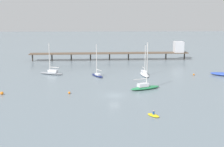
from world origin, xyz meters
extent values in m
plane|color=slate|center=(0.00, 0.00, 0.00)|extent=(400.00, 400.00, 0.00)
cube|color=brown|center=(0.00, 48.70, 2.72)|extent=(59.91, 5.86, 0.30)
cylinder|color=#38332D|center=(-28.89, 47.78, 1.29)|extent=(0.50, 0.50, 2.57)
cylinder|color=#38332D|center=(-21.67, 48.01, 1.29)|extent=(0.50, 0.50, 2.57)
cylinder|color=#38332D|center=(-14.45, 48.24, 1.29)|extent=(0.50, 0.50, 2.57)
cylinder|color=#38332D|center=(-7.22, 48.47, 1.29)|extent=(0.50, 0.50, 2.57)
cylinder|color=#38332D|center=(0.00, 48.70, 1.29)|extent=(0.50, 0.50, 2.57)
cylinder|color=#38332D|center=(7.22, 48.94, 1.29)|extent=(0.50, 0.50, 2.57)
cylinder|color=#38332D|center=(14.45, 49.17, 1.29)|extent=(0.50, 0.50, 2.57)
cylinder|color=#38332D|center=(21.67, 49.40, 1.29)|extent=(0.50, 0.50, 2.57)
cylinder|color=#38332D|center=(28.89, 49.63, 1.29)|extent=(0.50, 0.50, 2.57)
cube|color=silver|center=(26.46, 49.55, 4.91)|extent=(3.54, 3.54, 4.08)
ellipsoid|color=gray|center=(-18.05, 23.57, 0.31)|extent=(7.69, 4.40, 0.63)
cube|color=silver|center=(-17.49, 23.35, 1.02)|extent=(3.13, 2.21, 0.78)
cylinder|color=silver|center=(-18.41, 23.70, 5.00)|extent=(0.21, 0.21, 8.74)
cylinder|color=silver|center=(-16.99, 23.16, 2.20)|extent=(2.89, 1.25, 0.17)
ellipsoid|color=white|center=(9.68, 20.93, 0.32)|extent=(2.66, 7.10, 0.64)
cube|color=silver|center=(9.62, 21.48, 1.00)|extent=(1.60, 2.76, 0.72)
cylinder|color=silver|center=(9.72, 20.58, 4.78)|extent=(0.20, 0.20, 8.28)
cylinder|color=silver|center=(9.56, 21.96, 2.13)|extent=(0.49, 2.78, 0.16)
ellipsoid|color=#287F4C|center=(7.74, 5.08, 0.39)|extent=(8.13, 5.02, 0.78)
cube|color=silver|center=(7.16, 4.83, 1.19)|extent=(3.01, 2.35, 0.83)
cylinder|color=silver|center=(8.11, 5.24, 6.10)|extent=(0.22, 0.22, 10.65)
cylinder|color=silver|center=(6.44, 4.52, 2.69)|extent=(3.41, 1.61, 0.17)
ellipsoid|color=navy|center=(-4.21, 20.37, 0.22)|extent=(4.29, 6.07, 0.45)
cube|color=silver|center=(-3.97, 19.94, 0.67)|extent=(1.94, 2.33, 0.45)
cylinder|color=silver|center=(-4.35, 20.63, 4.84)|extent=(0.19, 0.19, 8.79)
cylinder|color=silver|center=(-3.65, 19.36, 2.03)|extent=(1.54, 2.61, 0.15)
ellipsoid|color=yellow|center=(6.69, -14.14, 0.17)|extent=(2.59, 2.85, 0.35)
cylinder|color=navy|center=(6.69, -14.14, 0.62)|extent=(0.51, 0.51, 0.55)
sphere|color=tan|center=(6.69, -14.14, 1.02)|extent=(0.24, 0.24, 0.24)
sphere|color=orange|center=(-25.70, 1.30, 0.37)|extent=(0.74, 0.74, 0.74)
sphere|color=orange|center=(24.28, 20.77, 0.26)|extent=(0.52, 0.52, 0.52)
sphere|color=orange|center=(-10.33, 1.53, 0.28)|extent=(0.56, 0.56, 0.56)
camera|label=1|loc=(-2.52, -68.10, 19.40)|focal=49.91mm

